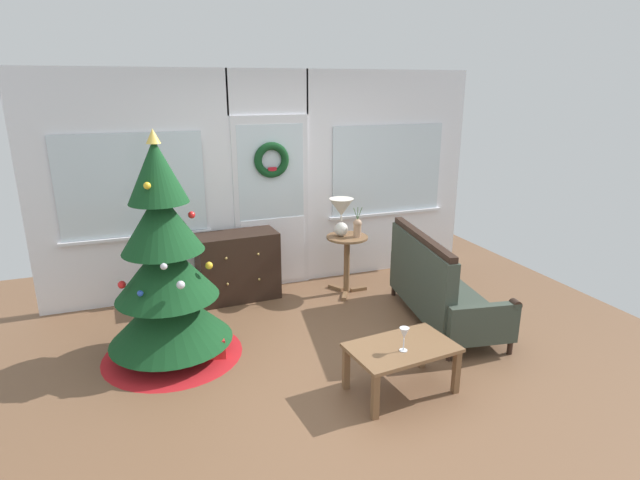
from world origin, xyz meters
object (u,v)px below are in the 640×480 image
(dresser_cabinet, at_px, (238,266))
(table_lamp, at_px, (341,212))
(coffee_table, at_px, (402,353))
(christmas_tree, at_px, (166,279))
(side_table, at_px, (347,253))
(settee_sofa, at_px, (437,288))
(gift_box, at_px, (213,348))
(wine_glass, at_px, (404,334))
(flower_vase, at_px, (357,227))

(dresser_cabinet, height_order, table_lamp, table_lamp)
(table_lamp, distance_m, coffee_table, 2.19)
(christmas_tree, relative_size, side_table, 2.91)
(dresser_cabinet, bearing_deg, settee_sofa, -36.94)
(christmas_tree, distance_m, coffee_table, 2.12)
(christmas_tree, height_order, side_table, christmas_tree)
(side_table, bearing_deg, coffee_table, -101.21)
(dresser_cabinet, distance_m, gift_box, 1.40)
(wine_glass, bearing_deg, side_table, 78.42)
(gift_box, bearing_deg, coffee_table, -38.00)
(wine_glass, bearing_deg, gift_box, 139.66)
(settee_sofa, height_order, wine_glass, settee_sofa)
(settee_sofa, xyz_separation_m, table_lamp, (-0.61, 1.08, 0.61))
(wine_glass, bearing_deg, table_lamp, 80.19)
(dresser_cabinet, distance_m, settee_sofa, 2.23)
(table_lamp, bearing_deg, flower_vase, -32.01)
(dresser_cabinet, xyz_separation_m, gift_box, (-0.51, -1.27, -0.29))
(dresser_cabinet, relative_size, flower_vase, 2.63)
(table_lamp, relative_size, coffee_table, 0.50)
(christmas_tree, bearing_deg, side_table, 20.63)
(settee_sofa, bearing_deg, dresser_cabinet, 143.06)
(dresser_cabinet, distance_m, wine_glass, 2.52)
(flower_vase, xyz_separation_m, coffee_table, (-0.50, -1.96, -0.48))
(christmas_tree, relative_size, wine_glass, 10.47)
(christmas_tree, xyz_separation_m, flower_vase, (2.17, 0.72, 0.08))
(christmas_tree, relative_size, table_lamp, 4.64)
(dresser_cabinet, distance_m, coffee_table, 2.46)
(table_lamp, bearing_deg, side_table, -33.69)
(side_table, bearing_deg, wine_glass, -101.58)
(flower_vase, bearing_deg, wine_glass, -104.59)
(settee_sofa, distance_m, coffee_table, 1.37)
(dresser_cabinet, bearing_deg, table_lamp, -12.37)
(christmas_tree, xyz_separation_m, gift_box, (0.33, -0.20, -0.64))
(flower_vase, bearing_deg, gift_box, -153.44)
(dresser_cabinet, height_order, settee_sofa, settee_sofa)
(flower_vase, bearing_deg, christmas_tree, -161.66)
(coffee_table, bearing_deg, table_lamp, 80.62)
(wine_glass, bearing_deg, coffee_table, 67.83)
(christmas_tree, relative_size, dresser_cabinet, 2.22)
(settee_sofa, relative_size, coffee_table, 1.94)
(dresser_cabinet, relative_size, table_lamp, 2.09)
(settee_sofa, bearing_deg, wine_glass, -133.20)
(gift_box, bearing_deg, settee_sofa, -1.62)
(side_table, xyz_separation_m, wine_glass, (-0.43, -2.09, 0.05))
(flower_vase, bearing_deg, table_lamp, 147.99)
(settee_sofa, xyz_separation_m, wine_glass, (-0.98, -1.05, 0.17))
(coffee_table, bearing_deg, wine_glass, -112.17)
(side_table, distance_m, gift_box, 2.03)
(table_lamp, height_order, gift_box, table_lamp)
(side_table, height_order, gift_box, side_table)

